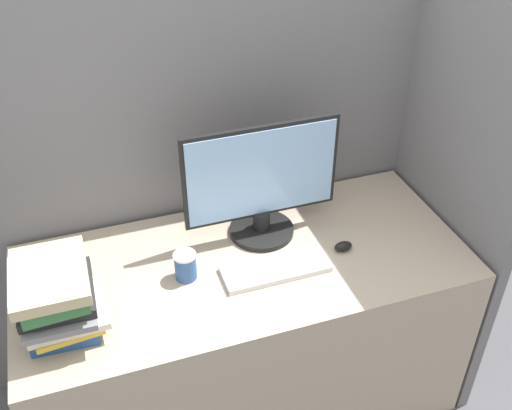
{
  "coord_description": "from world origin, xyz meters",
  "views": [
    {
      "loc": [
        -0.47,
        -1.16,
        2.12
      ],
      "look_at": [
        0.06,
        0.39,
        0.94
      ],
      "focal_mm": 42.0,
      "sensor_mm": 36.0,
      "label": 1
    }
  ],
  "objects_px": {
    "mouse": "(343,246)",
    "coffee_cup": "(185,266)",
    "monitor": "(262,186)",
    "book_stack": "(57,297)",
    "keyboard": "(275,269)"
  },
  "relations": [
    {
      "from": "coffee_cup",
      "to": "book_stack",
      "type": "distance_m",
      "value": 0.42
    },
    {
      "from": "mouse",
      "to": "coffee_cup",
      "type": "height_order",
      "value": "coffee_cup"
    },
    {
      "from": "monitor",
      "to": "mouse",
      "type": "distance_m",
      "value": 0.36
    },
    {
      "from": "monitor",
      "to": "book_stack",
      "type": "bearing_deg",
      "value": -161.52
    },
    {
      "from": "mouse",
      "to": "book_stack",
      "type": "distance_m",
      "value": 0.98
    },
    {
      "from": "keyboard",
      "to": "coffee_cup",
      "type": "xyz_separation_m",
      "value": [
        -0.3,
        0.07,
        0.04
      ]
    },
    {
      "from": "mouse",
      "to": "book_stack",
      "type": "bearing_deg",
      "value": -177.14
    },
    {
      "from": "book_stack",
      "to": "keyboard",
      "type": "bearing_deg",
      "value": 1.98
    },
    {
      "from": "mouse",
      "to": "coffee_cup",
      "type": "bearing_deg",
      "value": 175.46
    },
    {
      "from": "keyboard",
      "to": "mouse",
      "type": "relative_size",
      "value": 5.59
    },
    {
      "from": "mouse",
      "to": "coffee_cup",
      "type": "relative_size",
      "value": 0.66
    },
    {
      "from": "mouse",
      "to": "coffee_cup",
      "type": "xyz_separation_m",
      "value": [
        -0.56,
        0.04,
        0.03
      ]
    },
    {
      "from": "coffee_cup",
      "to": "book_stack",
      "type": "height_order",
      "value": "book_stack"
    },
    {
      "from": "monitor",
      "to": "mouse",
      "type": "bearing_deg",
      "value": -38.97
    },
    {
      "from": "monitor",
      "to": "coffee_cup",
      "type": "distance_m",
      "value": 0.39
    }
  ]
}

